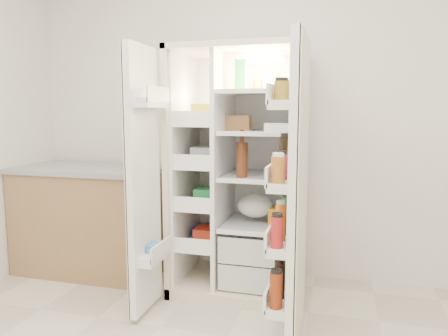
# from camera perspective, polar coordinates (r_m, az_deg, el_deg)

# --- Properties ---
(wall_back) EXTENTS (4.00, 0.02, 2.70)m
(wall_back) POSITION_cam_1_polar(r_m,az_deg,el_deg) (3.48, 5.37, 7.65)
(wall_back) COLOR silver
(wall_back) RESTS_ON floor
(refrigerator) EXTENTS (0.92, 0.70, 1.80)m
(refrigerator) POSITION_cam_1_polar(r_m,az_deg,el_deg) (3.22, 2.47, -3.17)
(refrigerator) COLOR beige
(refrigerator) RESTS_ON floor
(freezer_door) EXTENTS (0.15, 0.40, 1.72)m
(freezer_door) POSITION_cam_1_polar(r_m,az_deg,el_deg) (2.80, -10.70, -1.87)
(freezer_door) COLOR white
(freezer_door) RESTS_ON floor
(fridge_door) EXTENTS (0.17, 0.58, 1.72)m
(fridge_door) POSITION_cam_1_polar(r_m,az_deg,el_deg) (2.44, 9.45, -3.64)
(fridge_door) COLOR white
(fridge_door) RESTS_ON floor
(kitchen_counter) EXTENTS (1.23, 0.65, 0.89)m
(kitchen_counter) POSITION_cam_1_polar(r_m,az_deg,el_deg) (3.77, -17.30, -6.54)
(kitchen_counter) COLOR olive
(kitchen_counter) RESTS_ON floor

